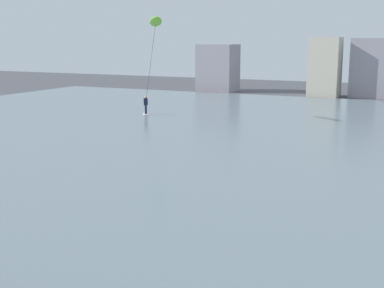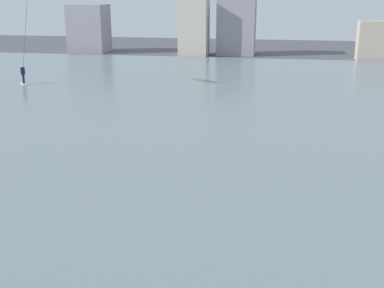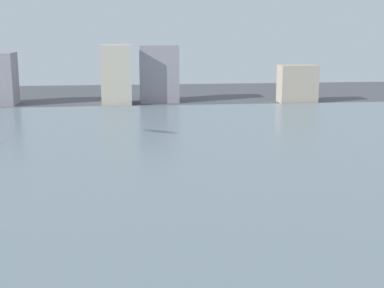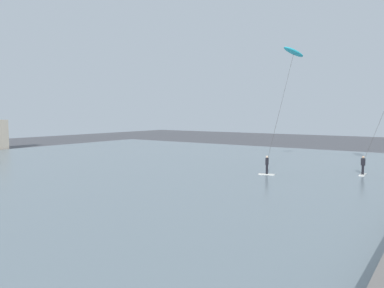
% 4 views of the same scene
% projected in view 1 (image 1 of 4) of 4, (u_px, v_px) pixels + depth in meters
% --- Properties ---
extents(water_bay, '(84.00, 52.00, 0.10)m').
position_uv_depth(water_bay, '(346.00, 144.00, 34.00)').
color(water_bay, gray).
rests_on(water_bay, ground).
extents(far_shore_buildings, '(40.10, 5.34, 6.90)m').
position_uv_depth(far_shore_buildings, '(328.00, 70.00, 61.95)').
color(far_shore_buildings, gray).
rests_on(far_shore_buildings, ground).
extents(kitesurfer_lime, '(3.54, 3.17, 8.60)m').
position_uv_depth(kitesurfer_lime, '(155.00, 31.00, 43.99)').
color(kitesurfer_lime, silver).
rests_on(kitesurfer_lime, water_bay).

